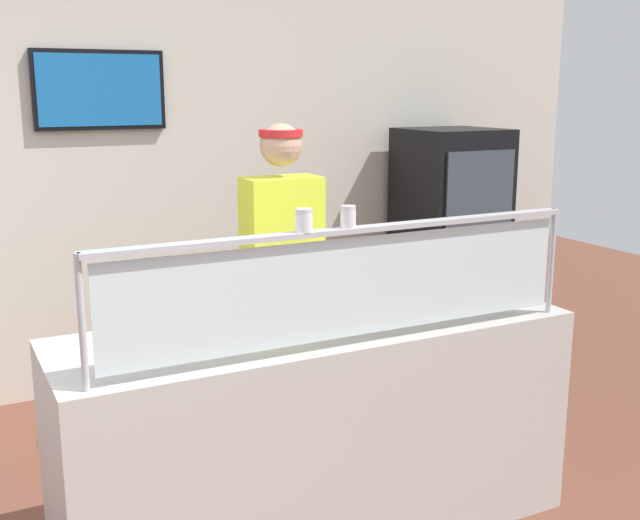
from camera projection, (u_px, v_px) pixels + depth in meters
ground_plane at (261, 467)px, 4.02m from camera, size 12.00×12.00×0.00m
shop_rear_unit at (167, 177)px, 5.03m from camera, size 6.61×0.13×2.70m
serving_counter at (318, 430)px, 3.35m from camera, size 2.21×0.70×0.95m
sneeze_guard at (352, 272)px, 2.93m from camera, size 2.03×0.06×0.47m
pizza_tray at (329, 314)px, 3.35m from camera, size 0.50×0.50×0.04m
pizza_server at (323, 311)px, 3.31m from camera, size 0.12×0.29×0.01m
parmesan_shaker at (304, 222)px, 2.79m from camera, size 0.06×0.06×0.08m
pepper_flake_shaker at (348, 218)px, 2.87m from camera, size 0.06×0.06×0.08m
worker_figure at (284, 275)px, 3.88m from camera, size 0.41×0.50×1.76m
drink_fridge at (449, 243)px, 5.63m from camera, size 0.66×0.66×1.64m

